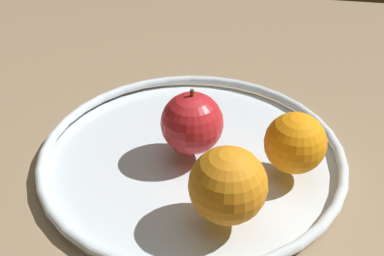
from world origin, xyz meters
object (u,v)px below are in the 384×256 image
(fruit_bowl, at_px, (192,154))
(apple, at_px, (192,123))
(orange_front_right, at_px, (295,143))
(orange_front_left, at_px, (228,185))

(fruit_bowl, bearing_deg, apple, -116.02)
(fruit_bowl, bearing_deg, orange_front_right, 82.85)
(orange_front_left, height_order, orange_front_right, orange_front_left)
(fruit_bowl, distance_m, orange_front_left, 0.13)
(orange_front_left, bearing_deg, orange_front_right, 143.60)
(orange_front_left, relative_size, orange_front_right, 1.13)
(orange_front_left, bearing_deg, fruit_bowl, -152.11)
(apple, xyz_separation_m, orange_front_left, (0.10, 0.05, 0.00))
(orange_front_right, bearing_deg, apple, -97.19)
(orange_front_left, xyz_separation_m, orange_front_right, (-0.09, 0.06, -0.00))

